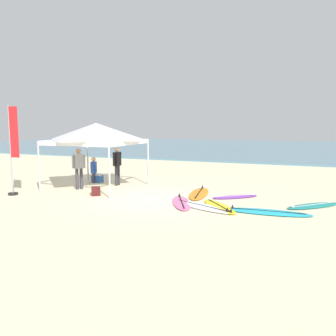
# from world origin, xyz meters

# --- Properties ---
(ground_plane) EXTENTS (80.00, 80.00, 0.00)m
(ground_plane) POSITION_xyz_m (0.00, 0.00, 0.00)
(ground_plane) COLOR beige
(sea) EXTENTS (80.00, 36.00, 0.10)m
(sea) POSITION_xyz_m (0.00, 30.83, 0.05)
(sea) COLOR #568499
(sea) RESTS_ON ground
(canopy_tent) EXTENTS (3.37, 3.37, 2.75)m
(canopy_tent) POSITION_xyz_m (-3.18, 1.14, 2.39)
(canopy_tent) COLOR #B7B7BC
(canopy_tent) RESTS_ON ground
(surfboard_cyan) EXTENTS (2.62, 0.81, 0.19)m
(surfboard_cyan) POSITION_xyz_m (4.00, -0.46, 0.04)
(surfboard_cyan) COLOR #23B2CC
(surfboard_cyan) RESTS_ON ground
(surfboard_purple) EXTENTS (1.72, 1.54, 0.19)m
(surfboard_purple) POSITION_xyz_m (2.66, 1.40, 0.04)
(surfboard_purple) COLOR purple
(surfboard_purple) RESTS_ON ground
(surfboard_teal) EXTENTS (1.92, 1.92, 0.19)m
(surfboard_teal) POSITION_xyz_m (5.30, 0.96, 0.04)
(surfboard_teal) COLOR #19847F
(surfboard_teal) RESTS_ON ground
(surfboard_pink) EXTENTS (1.49, 2.28, 0.19)m
(surfboard_pink) POSITION_xyz_m (1.14, -0.25, 0.04)
(surfboard_pink) COLOR pink
(surfboard_pink) RESTS_ON ground
(surfboard_orange) EXTENTS (1.05, 2.56, 0.19)m
(surfboard_orange) POSITION_xyz_m (1.24, 1.47, 0.04)
(surfboard_orange) COLOR orange
(surfboard_orange) RESTS_ON ground
(surfboard_yellow) EXTENTS (1.74, 2.03, 0.19)m
(surfboard_yellow) POSITION_xyz_m (2.48, -0.32, 0.04)
(surfboard_yellow) COLOR yellow
(surfboard_yellow) RESTS_ON ground
(surfboard_white) EXTENTS (2.59, 1.72, 0.19)m
(surfboard_white) POSITION_xyz_m (1.95, -0.52, 0.04)
(surfboard_white) COLOR white
(surfboard_white) RESTS_ON ground
(person_black) EXTENTS (0.23, 0.55, 1.71)m
(person_black) POSITION_xyz_m (-2.72, 2.03, 0.99)
(person_black) COLOR #2D2D33
(person_black) RESTS_ON ground
(person_grey) EXTENTS (0.40, 0.44, 1.71)m
(person_grey) POSITION_xyz_m (-3.71, 0.61, 0.99)
(person_grey) COLOR #383842
(person_grey) RESTS_ON ground
(person_blue) EXTENTS (0.34, 0.52, 1.20)m
(person_blue) POSITION_xyz_m (-4.13, 2.28, 0.66)
(person_blue) COLOR #383842
(person_blue) RESTS_ON ground
(banner_flag) EXTENTS (0.60, 0.36, 3.40)m
(banner_flag) POSITION_xyz_m (-5.24, -1.32, 1.57)
(banner_flag) COLOR #99999E
(banner_flag) RESTS_ON ground
(gear_bag_near_tent) EXTENTS (0.61, 0.67, 0.28)m
(gear_bag_near_tent) POSITION_xyz_m (-2.42, -0.10, 0.14)
(gear_bag_near_tent) COLOR #4C1919
(gear_bag_near_tent) RESTS_ON ground
(cooler_box) EXTENTS (0.50, 0.36, 0.39)m
(cooler_box) POSITION_xyz_m (-4.02, 2.40, 0.20)
(cooler_box) COLOR #2D60B7
(cooler_box) RESTS_ON ground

